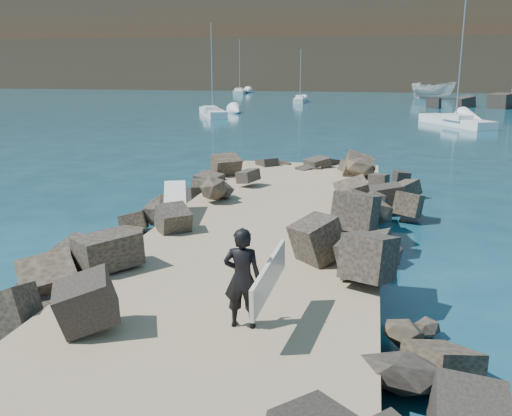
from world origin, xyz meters
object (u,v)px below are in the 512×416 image
object	(u,v)px
surfboard_resting	(175,203)
boat_imported	(433,90)
sailboat_d	(511,99)
surfer_with_board	(246,278)

from	to	relation	value
surfboard_resting	boat_imported	distance (m)	73.00
sailboat_d	boat_imported	bearing A→B (deg)	154.09
surfboard_resting	sailboat_d	xyz separation A→B (m)	(23.17, 67.05, -0.69)
surfer_with_board	sailboat_d	size ratio (longest dim) A/B	0.29
surfboard_resting	surfer_with_board	world-z (taller)	surfer_with_board
surfer_with_board	surfboard_resting	bearing A→B (deg)	118.87
sailboat_d	surfboard_resting	bearing A→B (deg)	-109.07
boat_imported	surfboard_resting	bearing A→B (deg)	-173.31
surfboard_resting	boat_imported	bearing A→B (deg)	60.23
surfer_with_board	sailboat_d	xyz separation A→B (m)	(19.66, 73.42, -1.13)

